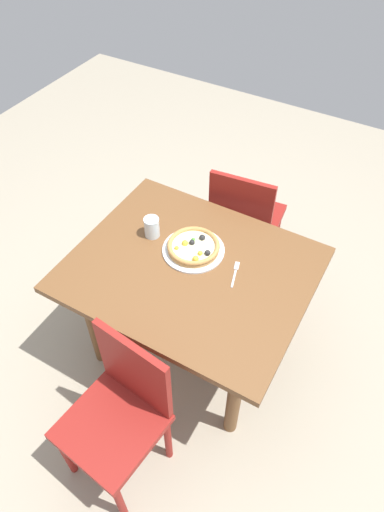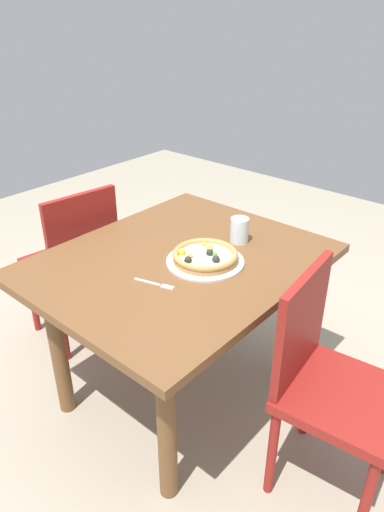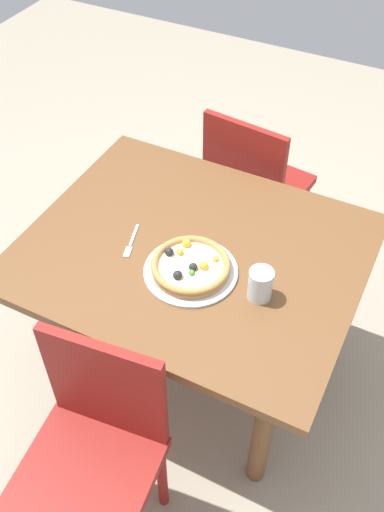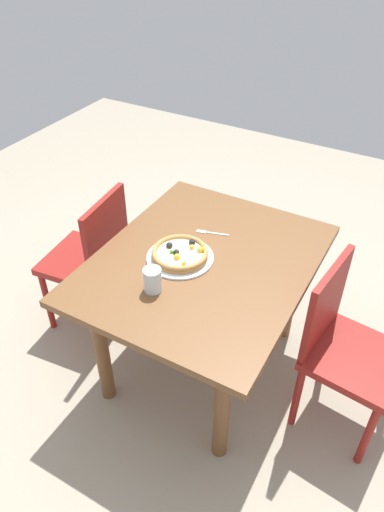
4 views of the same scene
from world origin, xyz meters
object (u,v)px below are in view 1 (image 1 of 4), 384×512
(plate, at_px, (193,250))
(pizza, at_px, (194,246))
(chair_near, at_px, (120,411))
(drinking_glass, at_px, (152,227))
(chair_far, at_px, (245,219))
(dining_table, at_px, (191,281))
(fork, at_px, (235,272))

(plate, bearing_deg, pizza, -24.11)
(chair_near, distance_m, drinking_glass, 0.90)
(chair_far, xyz_separation_m, plate, (-0.03, -0.59, 0.25))
(dining_table, xyz_separation_m, chair_far, (-0.01, 0.69, -0.13))
(chair_far, height_order, drinking_glass, chair_far)
(dining_table, relative_size, pizza, 4.38)
(chair_far, height_order, pizza, chair_far)
(pizza, relative_size, fork, 1.63)
(chair_far, distance_m, plate, 0.64)
(chair_far, distance_m, drinking_glass, 0.72)
(dining_table, relative_size, chair_far, 1.32)
(dining_table, bearing_deg, pizza, 111.95)
(plate, relative_size, drinking_glass, 2.84)
(chair_near, bearing_deg, drinking_glass, -60.85)
(chair_near, distance_m, chair_far, 1.38)
(chair_far, bearing_deg, plate, -99.46)
(fork, xyz_separation_m, drinking_glass, (-0.49, 0.02, 0.05))
(drinking_glass, bearing_deg, chair_near, -67.55)
(pizza, xyz_separation_m, drinking_glass, (-0.24, -0.01, 0.02))
(chair_near, distance_m, fork, 0.82)
(dining_table, relative_size, chair_near, 1.32)
(pizza, distance_m, fork, 0.25)
(chair_near, height_order, plate, chair_near)
(pizza, height_order, drinking_glass, drinking_glass)
(drinking_glass, bearing_deg, plate, 1.74)
(chair_near, distance_m, plate, 0.84)
(chair_far, relative_size, pizza, 3.33)
(chair_far, bearing_deg, chair_near, -94.11)
(chair_near, relative_size, chair_far, 1.00)
(plate, bearing_deg, chair_far, 86.71)
(pizza, xyz_separation_m, fork, (0.25, -0.03, -0.03))
(plate, height_order, fork, plate)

